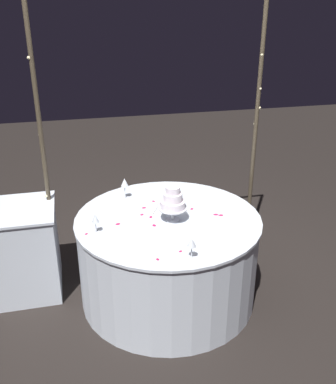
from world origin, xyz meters
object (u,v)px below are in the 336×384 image
at_px(decorative_arch, 154,99).
at_px(side_table, 22,250).
at_px(wine_glass_2, 95,219).
at_px(main_table, 168,258).
at_px(tiered_cake, 173,201).
at_px(wine_glass_1, 192,244).
at_px(wine_glass_0, 125,183).
at_px(cake_knife, 156,208).

xyz_separation_m(decorative_arch, side_table, (-1.15, -0.13, -1.15)).
xyz_separation_m(decorative_arch, wine_glass_2, (-0.55, -0.59, -0.70)).
relative_size(main_table, side_table, 1.90).
relative_size(tiered_cake, wine_glass_1, 1.87).
bearing_deg(wine_glass_2, main_table, 10.57).
bearing_deg(wine_glass_2, wine_glass_1, -40.13).
height_order(main_table, wine_glass_0, wine_glass_0).
bearing_deg(tiered_cake, side_table, 160.85).
xyz_separation_m(decorative_arch, wine_glass_1, (0.02, -1.07, -0.70)).
relative_size(main_table, tiered_cake, 5.20).
xyz_separation_m(tiered_cake, wine_glass_1, (-0.01, -0.54, -0.05)).
bearing_deg(tiered_cake, cake_knife, 110.30).
relative_size(main_table, wine_glass_1, 9.73).
bearing_deg(main_table, wine_glass_2, -169.43).
relative_size(wine_glass_2, cake_knife, 0.55).
bearing_deg(wine_glass_0, side_table, -175.47).
distance_m(main_table, tiered_cake, 0.52).
height_order(decorative_arch, cake_knife, decorative_arch).
bearing_deg(tiered_cake, decorative_arch, 92.73).
distance_m(decorative_arch, wine_glass_1, 1.28).
bearing_deg(main_table, side_table, 162.56).
bearing_deg(wine_glass_2, tiered_cake, 5.59).
xyz_separation_m(wine_glass_2, cake_knife, (0.50, 0.28, -0.10)).
distance_m(main_table, wine_glass_0, 0.71).
xyz_separation_m(wine_glass_1, wine_glass_2, (-0.57, 0.48, -0.00)).
bearing_deg(cake_knife, decorative_arch, 79.39).
xyz_separation_m(main_table, wine_glass_2, (-0.55, -0.10, 0.47)).
bearing_deg(decorative_arch, wine_glass_0, -168.04).
bearing_deg(main_table, wine_glass_1, -88.32).
bearing_deg(wine_glass_2, wine_glass_0, 61.84).
bearing_deg(decorative_arch, wine_glass_2, -133.21).
xyz_separation_m(side_table, wine_glass_0, (0.88, 0.07, 0.48)).
distance_m(decorative_arch, main_table, 1.27).
xyz_separation_m(wine_glass_0, cake_knife, (0.21, -0.25, -0.13)).
relative_size(main_table, wine_glass_2, 9.63).
bearing_deg(decorative_arch, cake_knife, -100.61).
distance_m(wine_glass_0, wine_glass_2, 0.61).
xyz_separation_m(side_table, tiered_cake, (1.17, -0.41, 0.51)).
bearing_deg(main_table, cake_knife, 107.94).
xyz_separation_m(decorative_arch, tiered_cake, (0.03, -0.53, -0.65)).
distance_m(tiered_cake, cake_knife, 0.29).
relative_size(wine_glass_1, wine_glass_2, 0.99).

